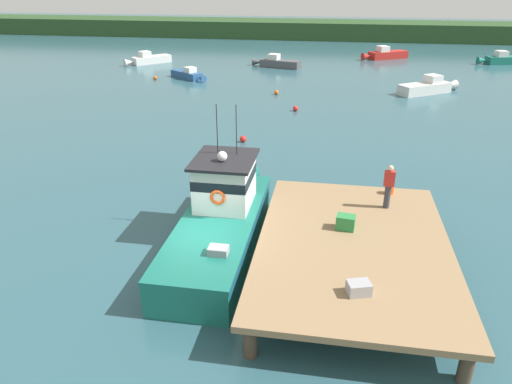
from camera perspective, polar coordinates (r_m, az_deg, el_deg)
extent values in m
plane|color=#2D5660|center=(16.49, -5.78, -8.17)|extent=(200.00, 200.00, 0.00)
cylinder|color=#4C3D2D|center=(12.60, -0.72, -17.26)|extent=(0.36, 0.36, 1.00)
cylinder|color=#4C3D2D|center=(12.97, 23.87, -18.41)|extent=(0.36, 0.36, 1.00)
cylinder|color=#4C3D2D|center=(19.41, 3.55, -1.03)|extent=(0.36, 0.36, 1.00)
cylinder|color=#4C3D2D|center=(19.66, 18.80, -2.06)|extent=(0.36, 0.36, 1.00)
cube|color=#937551|center=(15.47, 11.59, -6.23)|extent=(6.00, 9.00, 0.20)
cube|color=#196B5B|center=(16.81, -4.51, -5.22)|extent=(2.51, 8.00, 1.10)
cone|color=#196B5B|center=(21.09, -1.39, 1.35)|extent=(1.10, 1.80, 1.10)
cube|color=#234C9E|center=(16.60, -4.56, -3.87)|extent=(2.53, 7.84, 0.12)
cube|color=#196B5B|center=(16.52, -4.58, -3.38)|extent=(2.55, 8.00, 0.12)
cube|color=silver|center=(17.20, -3.73, 0.94)|extent=(1.90, 2.20, 1.80)
cube|color=black|center=(17.08, -3.76, 1.91)|extent=(1.92, 2.22, 0.36)
cube|color=#232328|center=(16.84, -3.82, 3.90)|extent=(2.14, 2.50, 0.10)
sphere|color=white|center=(16.49, -4.08, 4.28)|extent=(0.36, 0.36, 0.36)
cylinder|color=black|center=(17.07, -4.69, 7.54)|extent=(0.03, 0.03, 1.80)
cylinder|color=black|center=(16.92, -2.36, 7.44)|extent=(0.03, 0.03, 1.80)
cube|color=#939399|center=(14.49, -4.52, -7.19)|extent=(0.60, 0.44, 0.36)
torus|color=orange|center=(14.31, -8.81, -8.46)|extent=(0.56, 0.56, 0.12)
torus|color=#EA5119|center=(16.19, -4.63, -0.66)|extent=(0.54, 0.10, 0.54)
cube|color=#2D8442|center=(16.03, 10.67, -3.57)|extent=(0.65, 0.52, 0.48)
cube|color=#9E9EA3|center=(13.09, 12.19, -11.16)|extent=(0.70, 0.60, 0.35)
cylinder|color=#E04C19|center=(18.98, 15.68, 0.31)|extent=(0.32, 0.32, 0.34)
cylinder|color=#383842|center=(17.71, 15.42, -0.53)|extent=(0.22, 0.22, 0.86)
cube|color=red|center=(17.43, 15.68, 1.58)|extent=(0.36, 0.22, 0.56)
sphere|color=beige|center=(17.29, 15.82, 2.76)|extent=(0.20, 0.20, 0.20)
cube|color=#196B5B|center=(59.42, 27.80, 13.78)|extent=(4.54, 2.38, 0.79)
cone|color=#196B5B|center=(58.06, 25.46, 14.02)|extent=(1.24, 1.02, 0.79)
cube|color=silver|center=(58.93, 27.29, 14.50)|extent=(1.32, 1.33, 0.59)
cube|color=#285184|center=(45.87, -8.31, 13.69)|extent=(3.44, 2.94, 0.63)
cone|color=#285184|center=(44.16, -6.60, 13.36)|extent=(1.07, 1.02, 0.63)
cube|color=silver|center=(45.28, -7.88, 14.28)|extent=(1.22, 1.22, 0.47)
cube|color=silver|center=(41.68, 19.48, 11.59)|extent=(4.50, 3.74, 0.82)
cone|color=silver|center=(43.67, 22.20, 11.73)|extent=(1.39, 1.31, 0.82)
cube|color=silver|center=(42.09, 20.41, 12.58)|extent=(1.58, 1.58, 0.61)
cube|color=#4C4C51|center=(50.94, 2.92, 15.07)|extent=(4.33, 2.38, 0.75)
cone|color=#4C4C51|center=(51.96, 0.20, 15.29)|extent=(1.20, 1.00, 0.75)
cube|color=silver|center=(51.11, 2.16, 15.86)|extent=(1.28, 1.29, 0.56)
cube|color=silver|center=(54.57, -12.37, 15.21)|extent=(3.80, 3.99, 0.76)
cone|color=silver|center=(53.48, -14.94, 14.77)|extent=(1.27, 1.29, 0.76)
cube|color=silver|center=(54.15, -13.15, 15.78)|extent=(1.49, 1.49, 0.57)
cube|color=red|center=(58.38, 15.51, 15.52)|extent=(4.59, 3.52, 0.82)
cone|color=red|center=(56.78, 13.13, 15.52)|extent=(1.38, 1.28, 0.82)
cube|color=silver|center=(57.82, 14.93, 16.22)|extent=(1.55, 1.56, 0.61)
sphere|color=#EA5B19|center=(39.12, 2.45, 11.82)|extent=(0.36, 0.36, 0.36)
sphere|color=red|center=(27.71, -1.57, 6.37)|extent=(0.38, 0.38, 0.38)
sphere|color=#EA5B19|center=(45.80, -11.97, 13.23)|extent=(0.35, 0.35, 0.35)
sphere|color=red|center=(34.33, 4.74, 9.93)|extent=(0.38, 0.38, 0.38)
cube|color=#284723|center=(75.80, 6.86, 18.75)|extent=(120.00, 8.00, 2.40)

